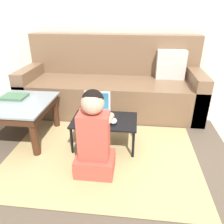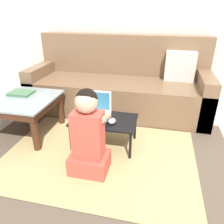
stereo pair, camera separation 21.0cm
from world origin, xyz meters
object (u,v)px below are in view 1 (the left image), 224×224
(coffee_table, at_px, (9,108))
(computer_mouse, at_px, (113,121))
(laptop, at_px, (96,113))
(person_seated, at_px, (94,137))
(laptop_desk, at_px, (105,122))
(couch, at_px, (112,87))
(book_on_table, at_px, (14,97))

(coffee_table, height_order, computer_mouse, coffee_table)
(laptop, distance_m, computer_mouse, 0.21)
(laptop, bearing_deg, person_seated, -81.83)
(laptop_desk, height_order, laptop, laptop)
(coffee_table, bearing_deg, computer_mouse, -5.55)
(couch, distance_m, book_on_table, 1.21)
(laptop_desk, relative_size, book_on_table, 2.52)
(couch, height_order, coffee_table, couch)
(laptop_desk, xyz_separation_m, laptop, (-0.09, 0.05, 0.07))
(couch, distance_m, computer_mouse, 0.97)
(laptop, bearing_deg, laptop_desk, -28.17)
(laptop, height_order, computer_mouse, laptop)
(laptop, xyz_separation_m, computer_mouse, (0.18, -0.10, -0.02))
(couch, relative_size, book_on_table, 9.21)
(couch, xyz_separation_m, laptop_desk, (0.03, -0.90, -0.05))
(coffee_table, xyz_separation_m, person_seated, (0.96, -0.45, -0.00))
(person_seated, height_order, book_on_table, person_seated)
(couch, xyz_separation_m, person_seated, (0.00, -1.30, 0.03))
(couch, bearing_deg, coffee_table, -138.37)
(computer_mouse, bearing_deg, book_on_table, 168.82)
(computer_mouse, distance_m, book_on_table, 1.09)
(laptop, distance_m, person_seated, 0.45)
(computer_mouse, height_order, book_on_table, book_on_table)
(couch, bearing_deg, person_seated, -89.88)
(laptop_desk, bearing_deg, person_seated, -93.41)
(computer_mouse, distance_m, person_seated, 0.36)
(coffee_table, height_order, laptop_desk, coffee_table)
(couch, xyz_separation_m, computer_mouse, (0.12, -0.96, -0.00))
(couch, relative_size, laptop_desk, 3.65)
(laptop_desk, xyz_separation_m, person_seated, (-0.02, -0.40, 0.08))
(coffee_table, bearing_deg, laptop_desk, -2.84)
(person_seated, bearing_deg, book_on_table, 149.77)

